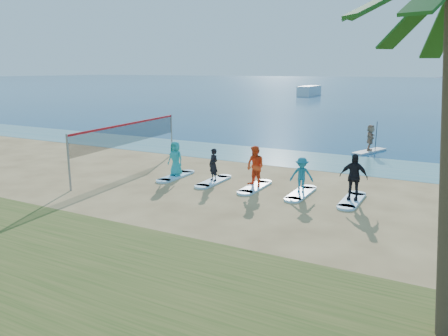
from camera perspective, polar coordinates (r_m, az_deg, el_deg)
The scene contains 17 objects.
ground at distance 17.72m, azimuth -6.26°, elevation -4.35°, with size 600.00×600.00×0.00m, color tan.
shallow_water at distance 26.76m, azimuth 6.57°, elevation 1.51°, with size 600.00×600.00×0.00m, color teal.
ocean at distance 174.25m, azimuth 25.56°, elevation 9.84°, with size 600.00×600.00×0.00m, color navy.
volleyball_net at distance 23.37m, azimuth -12.35°, elevation 4.38°, with size 0.97×9.05×2.50m.
paddleboard at distance 29.50m, azimuth 18.45°, elevation 2.08°, with size 0.70×3.00×0.12m, color silver.
paddleboarder at distance 29.36m, azimuth 18.57°, elevation 3.78°, with size 1.53×0.49×1.65m, color tan.
boat_offshore_a at distance 90.82m, azimuth 11.04°, elevation 9.26°, with size 2.51×8.41×1.94m, color silver.
surfboard_0 at distance 21.64m, azimuth -6.30°, elevation -1.07°, with size 0.70×2.20×0.09m, color #A4DDFF.
student_0 at distance 21.45m, azimuth -6.35°, elevation 1.23°, with size 0.83×0.54×1.69m, color teal.
surfboard_1 at distance 20.53m, azimuth -1.37°, elevation -1.76°, with size 0.70×2.20×0.09m, color #A4DDFF.
student_1 at distance 20.35m, azimuth -1.38°, elevation 0.44°, with size 0.56×0.36×1.52m, color black.
surfboard_2 at distance 19.60m, azimuth 4.07°, elevation -2.50°, with size 0.70×2.20×0.09m, color #A4DDFF.
student_2 at distance 19.37m, azimuth 4.12°, elevation 0.22°, with size 0.88×0.69×1.81m, color #ED4419.
surfboard_3 at distance 18.86m, azimuth 10.01°, elevation -3.28°, with size 0.70×2.20×0.09m, color #A4DDFF.
student_3 at distance 18.65m, azimuth 10.10°, elevation -0.92°, with size 0.98×0.56×1.51m, color #1C7389.
surfboard_4 at distance 18.33m, azimuth 16.37°, elevation -4.08°, with size 0.70×2.20×0.09m, color #A4DDFF.
student_4 at distance 18.08m, azimuth 16.56°, elevation -1.11°, with size 1.09×0.45×1.86m, color black.
Camera 1 is at (9.69, -13.90, 5.20)m, focal length 35.00 mm.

